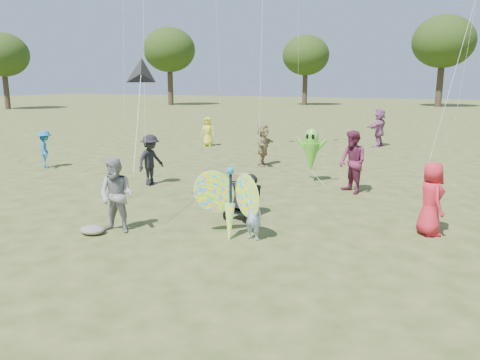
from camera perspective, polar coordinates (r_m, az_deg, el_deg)
name	(u,v)px	position (r m, az deg, el deg)	size (l,w,h in m)	color
ground	(217,251)	(9.14, -2.79, -8.68)	(160.00, 160.00, 0.00)	#51592B
child_girl	(253,215)	(9.61, 1.64, -4.24)	(0.39, 0.26, 1.07)	#9CB9DD
adult_man	(116,196)	(10.36, -14.83, -1.86)	(0.79, 0.62, 1.63)	gray
grey_bag	(92,230)	(10.59, -17.56, -5.80)	(0.56, 0.46, 0.18)	gray
crowd_a	(431,199)	(10.66, 22.25, -2.13)	(0.77, 0.50, 1.57)	red
crowd_b	(151,160)	(14.87, -10.84, 2.41)	(1.02, 0.59, 1.58)	black
crowd_d	(263,145)	(17.97, 2.84, 4.30)	(1.49, 0.47, 1.60)	#9E8961
crowd_e	(352,162)	(13.90, 13.54, 2.13)	(0.89, 0.69, 1.83)	#6A2342
crowd_g	(208,132)	(23.41, -3.95, 5.90)	(0.70, 0.46, 1.44)	yellow
crowd_i	(45,149)	(18.96, -22.64, 3.49)	(0.91, 0.52, 1.41)	#1D6CA1
crowd_j	(379,128)	(24.12, 16.58, 6.14)	(1.74, 0.56, 1.88)	#A75F97
jogging_stroller	(244,192)	(11.16, 0.46, -1.52)	(0.63, 1.10, 1.09)	black
butterfly_kite	(230,203)	(9.73, -1.23, -2.79)	(1.74, 0.75, 1.70)	#EB5525
delta_kite_rig	(141,75)	(11.88, -11.98, 12.45)	(1.43, 2.08, 2.49)	black
alien_kite	(311,153)	(15.12, 8.67, 3.33)	(1.12, 0.69, 1.74)	#59C92F
tree_line	(458,42)	(52.70, 25.07, 14.97)	(91.78, 33.60, 10.79)	#3A2D21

